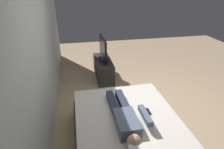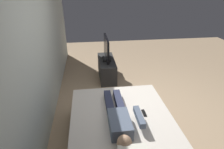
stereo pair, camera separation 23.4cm
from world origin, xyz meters
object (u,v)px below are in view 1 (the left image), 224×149
(bed, at_px, (129,137))
(tv, at_px, (103,49))
(person, at_px, (125,117))
(remote, at_px, (148,111))
(tv_stand, at_px, (103,69))

(bed, xyz_separation_m, tv, (2.50, -0.02, 0.52))
(tv, bearing_deg, person, 178.13)
(tv, bearing_deg, remote, -172.05)
(person, relative_size, tv_stand, 1.15)
(tv_stand, height_order, tv, tv)
(remote, distance_m, tv_stand, 2.36)
(remote, bearing_deg, tv_stand, 7.95)
(remote, distance_m, tv, 2.36)
(tv_stand, bearing_deg, person, 178.13)
(person, bearing_deg, tv, -1.87)
(bed, distance_m, remote, 0.48)
(remote, bearing_deg, tv, 7.95)
(bed, distance_m, tv_stand, 2.50)
(person, xyz_separation_m, tv_stand, (2.47, -0.08, -0.37))
(bed, height_order, tv, tv)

